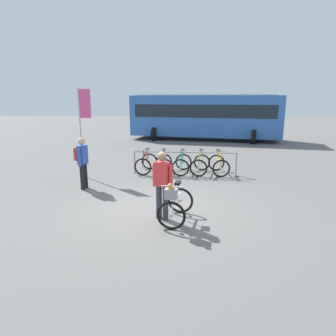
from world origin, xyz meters
TOP-DOWN VIEW (x-y plane):
  - ground_plane at (0.00, 0.00)m, footprint 80.00×80.00m
  - bike_rack_rail at (0.68, 3.70)m, footprint 3.91×0.15m
  - racked_bike_red at (-0.83, 3.91)m, footprint 0.78×1.16m
  - racked_bike_blue at (-0.13, 3.89)m, footprint 0.76×1.14m
  - racked_bike_teal at (0.57, 3.88)m, footprint 0.75×1.14m
  - racked_bike_lime at (1.27, 3.86)m, footprint 0.83×1.20m
  - racked_bike_yellow at (1.97, 3.85)m, footprint 0.76×1.16m
  - featured_bicycle at (0.53, -0.87)m, footprint 0.83×1.25m
  - person_with_featured_bike at (0.21, -0.64)m, footprint 0.49×0.32m
  - pedestrian_with_backpack at (-2.52, 1.61)m, footprint 0.38×0.52m
  - bus_distant at (1.88, 13.48)m, footprint 10.27×4.46m
  - banner_flag at (-2.92, 3.09)m, footprint 0.45×0.05m

SIDE VIEW (x-z plane):
  - ground_plane at x=0.00m, z-range 0.00..0.00m
  - racked_bike_teal at x=0.57m, z-range -0.12..0.85m
  - racked_bike_blue at x=-0.13m, z-range -0.12..0.85m
  - racked_bike_lime at x=1.27m, z-range -0.12..0.86m
  - racked_bike_red at x=-0.83m, z-range -0.12..0.85m
  - racked_bike_yellow at x=1.97m, z-range -0.12..0.86m
  - featured_bicycle at x=0.53m, z-range -0.06..1.03m
  - bike_rack_rail at x=0.68m, z-range 0.25..1.12m
  - person_with_featured_bike at x=0.21m, z-range 0.09..1.73m
  - pedestrian_with_backpack at x=-2.52m, z-range 0.12..1.76m
  - bus_distant at x=1.88m, z-range 0.20..3.28m
  - banner_flag at x=-2.92m, z-range 0.63..3.83m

